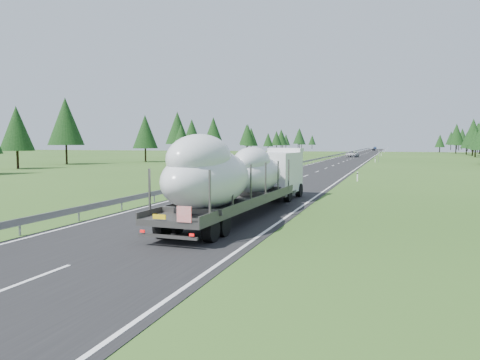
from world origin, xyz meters
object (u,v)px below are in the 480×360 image
(distant_car_blue, at_px, (375,148))
(distant_van, at_px, (352,154))
(highway_sign, at_px, (379,154))
(distant_car_dark, at_px, (374,149))
(boat_truck, at_px, (242,175))

(distant_car_blue, bearing_deg, distant_van, -94.05)
(highway_sign, relative_size, distant_car_blue, 0.54)
(highway_sign, xyz_separation_m, distant_car_dark, (-6.66, 147.24, -1.15))
(boat_truck, bearing_deg, distant_van, 91.60)
(highway_sign, relative_size, distant_van, 0.42)
(distant_car_dark, bearing_deg, highway_sign, -88.40)
(boat_truck, height_order, distant_car_dark, boat_truck)
(distant_van, height_order, distant_car_blue, distant_van)
(boat_truck, distance_m, distant_car_blue, 276.01)
(boat_truck, bearing_deg, distant_car_dark, 90.42)
(highway_sign, height_order, distant_car_blue, highway_sign)
(distant_van, relative_size, distant_car_blue, 1.29)
(highway_sign, distance_m, distant_car_dark, 147.40)
(highway_sign, bearing_deg, distant_van, 103.29)
(distant_van, bearing_deg, boat_truck, -82.80)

